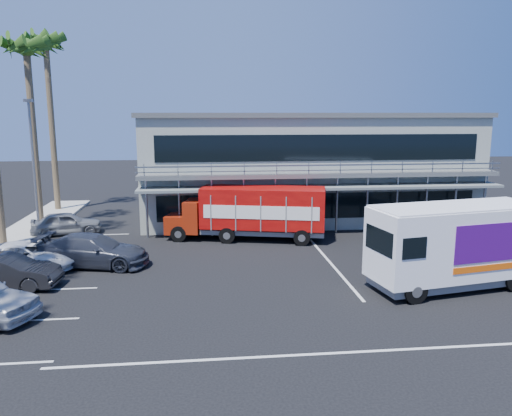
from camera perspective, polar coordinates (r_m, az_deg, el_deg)
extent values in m
plane|color=black|center=(21.63, 5.49, -8.94)|extent=(120.00, 120.00, 0.00)
cube|color=gray|center=(35.85, 5.45, 4.71)|extent=(22.00, 10.00, 7.00)
cube|color=#515454|center=(35.65, 5.56, 10.55)|extent=(22.40, 10.40, 0.30)
cube|color=#515454|center=(30.42, 7.58, 3.76)|extent=(22.00, 1.20, 0.25)
cube|color=gray|center=(29.83, 7.86, 4.58)|extent=(22.00, 0.08, 0.90)
cube|color=slate|center=(30.22, 7.68, 2.37)|extent=(22.00, 1.80, 0.15)
cube|color=black|center=(31.28, 7.24, 0.25)|extent=(20.00, 0.06, 1.60)
cube|color=black|center=(30.83, 7.40, 6.84)|extent=(20.00, 0.06, 1.60)
cylinder|color=brown|center=(34.58, -24.03, 6.93)|extent=(0.44, 0.44, 11.00)
sphere|color=#234814|center=(34.75, -24.78, 16.32)|extent=(1.10, 1.10, 1.10)
cylinder|color=brown|center=(39.94, -22.26, 8.18)|extent=(0.44, 0.44, 12.00)
sphere|color=#234814|center=(40.22, -22.92, 17.02)|extent=(1.10, 1.10, 1.10)
cylinder|color=gray|center=(32.64, -24.05, 4.10)|extent=(0.14, 0.14, 8.00)
cube|color=gray|center=(32.49, -24.60, 11.11)|extent=(0.50, 0.25, 0.18)
cube|color=maroon|center=(29.86, -8.84, -1.71)|extent=(1.65, 2.21, 1.06)
cube|color=maroon|center=(29.51, -7.06, -0.85)|extent=(1.36, 2.34, 1.85)
cube|color=black|center=(29.41, -7.08, 0.16)|extent=(0.47, 1.83, 0.62)
cube|color=#B5100B|center=(28.70, 0.79, 0.07)|extent=(7.36, 3.75, 2.29)
cube|color=slate|center=(28.98, 0.79, -2.58)|extent=(7.29, 3.43, 0.26)
cube|color=white|center=(27.63, 0.54, -0.54)|extent=(6.32, 1.51, 0.75)
cube|color=white|center=(29.80, 1.02, 0.30)|extent=(6.32, 1.51, 0.75)
cylinder|color=black|center=(28.98, -8.83, -2.95)|extent=(0.96, 0.48, 0.92)
cylinder|color=black|center=(30.79, -7.86, -2.10)|extent=(0.96, 0.48, 0.92)
cylinder|color=black|center=(28.35, -3.33, -3.14)|extent=(0.96, 0.48, 0.92)
cylinder|color=black|center=(30.21, -2.68, -2.26)|extent=(0.96, 0.48, 0.92)
cylinder|color=black|center=(27.92, 5.26, -3.39)|extent=(0.96, 0.48, 0.92)
cylinder|color=black|center=(29.81, 5.37, -2.48)|extent=(0.96, 0.48, 0.92)
cube|color=white|center=(22.45, 21.86, -3.55)|extent=(7.59, 3.77, 2.90)
cube|color=slate|center=(22.88, 21.57, -7.46)|extent=(7.26, 3.47, 0.36)
cube|color=black|center=(20.36, 13.92, -3.61)|extent=(0.43, 2.02, 0.98)
cube|color=white|center=(22.15, 22.12, 0.17)|extent=(7.44, 3.70, 0.08)
cube|color=#480C71|center=(22.01, 25.62, -3.57)|extent=(3.67, 0.71, 1.55)
cube|color=#480C71|center=(23.87, 21.58, -2.20)|extent=(3.67, 0.71, 1.55)
cube|color=#F2590C|center=(22.27, 25.41, -6.16)|extent=(3.67, 0.70, 0.26)
cylinder|color=black|center=(20.54, 17.74, -9.04)|extent=(1.03, 0.46, 1.00)
cylinder|color=black|center=(22.27, 14.53, -7.30)|extent=(1.03, 0.46, 1.00)
cylinder|color=black|center=(25.01, 23.97, -5.90)|extent=(1.03, 0.46, 1.00)
imported|color=black|center=(23.61, -26.63, -6.54)|extent=(4.46, 1.93, 1.43)
imported|color=white|center=(25.89, -24.72, -5.04)|extent=(4.92, 2.60, 1.32)
imported|color=#2D303C|center=(25.34, -18.07, -4.64)|extent=(5.66, 3.25, 1.54)
imported|color=slate|center=(32.48, -20.85, -1.62)|extent=(4.33, 2.53, 1.39)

